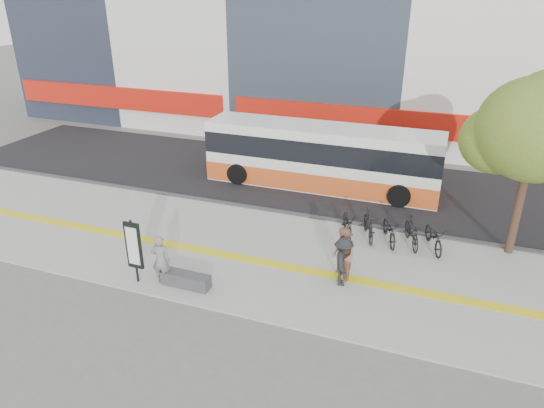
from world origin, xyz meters
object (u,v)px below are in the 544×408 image
(seated_woman, at_px, (161,260))
(pedestrian_tan, at_px, (343,255))
(bench, at_px, (186,280))
(bus, at_px, (321,158))
(pedestrian_dark, at_px, (343,262))
(signboard, at_px, (134,246))
(street_tree, at_px, (534,131))

(seated_woman, bearing_deg, pedestrian_tan, -169.82)
(bench, height_order, bus, bus)
(bus, xyz_separation_m, seated_woman, (-2.60, -9.78, -0.49))
(pedestrian_dark, bearing_deg, seated_woman, 95.04)
(bench, bearing_deg, signboard, -169.19)
(bench, relative_size, signboard, 0.73)
(bus, height_order, pedestrian_dark, bus)
(seated_woman, bearing_deg, street_tree, -161.94)
(signboard, height_order, bus, bus)
(seated_woman, relative_size, pedestrian_tan, 0.93)
(seated_woman, bearing_deg, signboard, 3.70)
(street_tree, bearing_deg, signboard, -150.93)
(bench, height_order, pedestrian_tan, pedestrian_tan)
(street_tree, distance_m, pedestrian_dark, 7.56)
(seated_woman, height_order, pedestrian_tan, pedestrian_tan)
(bench, bearing_deg, seated_woman, -174.16)
(bus, relative_size, pedestrian_tan, 5.93)
(bus, height_order, pedestrian_tan, bus)
(bench, xyz_separation_m, pedestrian_dark, (4.62, 1.83, 0.60))
(signboard, distance_m, bus, 10.57)
(street_tree, xyz_separation_m, bus, (-7.98, 3.68, -3.10))
(pedestrian_dark, bearing_deg, bench, 97.22)
(bench, bearing_deg, bus, 79.49)
(street_tree, bearing_deg, seated_woman, -150.02)
(bench, bearing_deg, street_tree, 31.62)
(seated_woman, bearing_deg, bus, -116.80)
(pedestrian_tan, height_order, pedestrian_dark, pedestrian_tan)
(signboard, bearing_deg, pedestrian_tan, 21.29)
(bus, distance_m, seated_woman, 10.13)
(bench, bearing_deg, pedestrian_tan, 24.67)
(street_tree, xyz_separation_m, pedestrian_tan, (-5.21, -3.92, -3.52))
(pedestrian_tan, distance_m, pedestrian_dark, 0.29)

